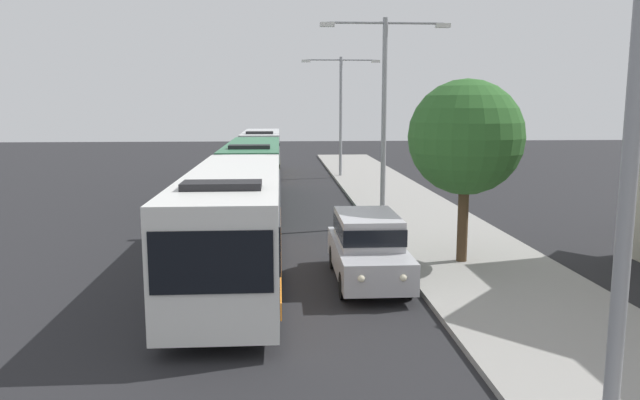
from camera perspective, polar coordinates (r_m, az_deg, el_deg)
bus_lead at (r=17.26m, az=-8.02°, el=-1.82°), size 2.58×11.90×3.21m
bus_second_in_line at (r=29.69m, az=-6.27°, el=2.70°), size 2.58×12.01×3.21m
bus_middle at (r=42.80m, az=-5.53°, el=4.60°), size 2.58×10.98×3.21m
white_suv at (r=16.91m, az=4.51°, el=-4.26°), size 1.86×4.86×1.90m
streetlamp_near at (r=7.98m, az=27.59°, el=9.20°), size 5.83×0.28×7.99m
streetlamp_mid at (r=24.19m, az=6.06°, el=9.26°), size 5.06×0.28×8.06m
streetlamp_far at (r=41.03m, az=1.97°, el=9.03°), size 5.21×0.28×7.90m
roadside_tree at (r=18.63m, az=13.57°, el=5.73°), size 3.45×3.45×5.51m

